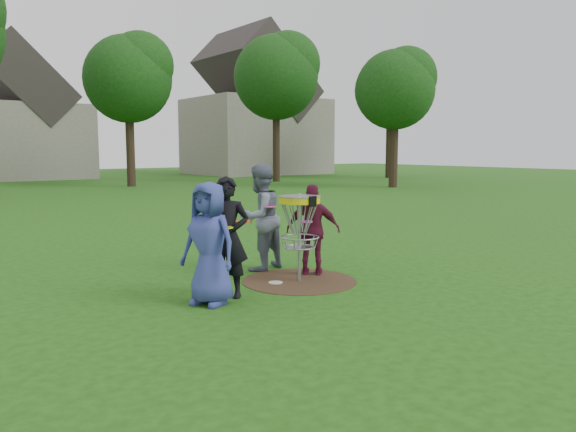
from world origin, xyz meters
TOP-DOWN VIEW (x-y plane):
  - ground at (0.00, 0.00)m, footprint 100.00×100.00m
  - dirt_patch at (0.00, 0.00)m, footprint 1.80×1.80m
  - player_blue at (-1.75, -0.33)m, footprint 0.82×0.95m
  - player_black at (-1.38, -0.15)m, footprint 0.73×0.72m
  - player_grey at (-0.03, 1.07)m, footprint 1.03×0.89m
  - player_maroon at (0.45, 0.22)m, footprint 0.89×0.86m
  - disc_on_grass at (-0.39, 0.10)m, footprint 0.22×0.22m
  - disc_golf_basket at (0.00, -0.00)m, footprint 0.66×0.67m
  - held_discs at (-0.60, 0.12)m, footprint 1.90×1.29m
  - tree_row at (0.44, 20.67)m, footprint 51.20×17.42m
  - house_row at (4.78, 33.07)m, footprint 44.50×10.65m

SIDE VIEW (x-z plane):
  - ground at x=0.00m, z-range 0.00..0.00m
  - dirt_patch at x=0.00m, z-range 0.00..0.01m
  - disc_on_grass at x=-0.39m, z-range 0.00..0.02m
  - player_maroon at x=0.45m, z-range 0.00..1.49m
  - player_blue at x=-1.75m, z-range 0.00..1.64m
  - player_black at x=-1.38m, z-range 0.00..1.69m
  - player_grey at x=-0.03m, z-range 0.00..1.81m
  - held_discs at x=-0.60m, z-range 0.91..1.12m
  - disc_golf_basket at x=0.00m, z-range 0.33..1.71m
  - house_row at x=4.78m, z-range -1.67..9.95m
  - tree_row at x=0.44m, z-range 1.26..11.16m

